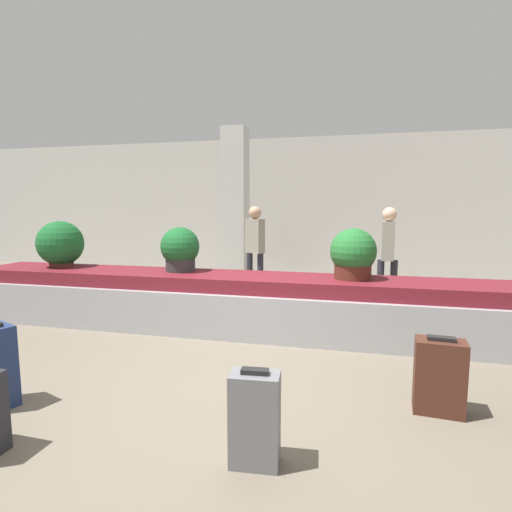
{
  "coord_description": "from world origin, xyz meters",
  "views": [
    {
      "loc": [
        1.16,
        -3.22,
        1.58
      ],
      "look_at": [
        0.0,
        1.63,
        0.97
      ],
      "focal_mm": 28.0,
      "sensor_mm": 36.0,
      "label": 1
    }
  ],
  "objects_px": {
    "suitcase_1": "(439,376)",
    "potted_plant_1": "(353,255)",
    "suitcase_2": "(255,419)",
    "potted_plant_0": "(180,249)",
    "potted_plant_2": "(60,244)",
    "pillar": "(235,207)",
    "traveler_1": "(255,243)",
    "traveler_0": "(388,249)"
  },
  "relations": [
    {
      "from": "potted_plant_2",
      "to": "traveler_1",
      "type": "bearing_deg",
      "value": 39.52
    },
    {
      "from": "suitcase_1",
      "to": "potted_plant_1",
      "type": "distance_m",
      "value": 1.98
    },
    {
      "from": "pillar",
      "to": "potted_plant_1",
      "type": "xyz_separation_m",
      "value": [
        2.39,
        -3.12,
        -0.58
      ]
    },
    {
      "from": "potted_plant_0",
      "to": "traveler_0",
      "type": "relative_size",
      "value": 0.38
    },
    {
      "from": "suitcase_1",
      "to": "traveler_0",
      "type": "distance_m",
      "value": 3.4
    },
    {
      "from": "suitcase_2",
      "to": "traveler_1",
      "type": "distance_m",
      "value": 4.88
    },
    {
      "from": "suitcase_2",
      "to": "potted_plant_0",
      "type": "height_order",
      "value": "potted_plant_0"
    },
    {
      "from": "suitcase_2",
      "to": "potted_plant_2",
      "type": "distance_m",
      "value": 4.54
    },
    {
      "from": "suitcase_2",
      "to": "pillar",
      "type": "bearing_deg",
      "value": 103.03
    },
    {
      "from": "potted_plant_1",
      "to": "suitcase_1",
      "type": "bearing_deg",
      "value": -68.96
    },
    {
      "from": "potted_plant_2",
      "to": "traveler_1",
      "type": "relative_size",
      "value": 0.42
    },
    {
      "from": "pillar",
      "to": "potted_plant_2",
      "type": "height_order",
      "value": "pillar"
    },
    {
      "from": "pillar",
      "to": "potted_plant_1",
      "type": "bearing_deg",
      "value": -52.54
    },
    {
      "from": "traveler_0",
      "to": "traveler_1",
      "type": "distance_m",
      "value": 2.29
    },
    {
      "from": "potted_plant_1",
      "to": "traveler_1",
      "type": "height_order",
      "value": "traveler_1"
    },
    {
      "from": "pillar",
      "to": "traveler_1",
      "type": "height_order",
      "value": "pillar"
    },
    {
      "from": "potted_plant_0",
      "to": "traveler_0",
      "type": "distance_m",
      "value": 3.21
    },
    {
      "from": "traveler_0",
      "to": "traveler_1",
      "type": "bearing_deg",
      "value": -94.54
    },
    {
      "from": "pillar",
      "to": "traveler_1",
      "type": "distance_m",
      "value": 1.44
    },
    {
      "from": "suitcase_2",
      "to": "potted_plant_2",
      "type": "relative_size",
      "value": 0.93
    },
    {
      "from": "potted_plant_1",
      "to": "potted_plant_0",
      "type": "bearing_deg",
      "value": 178.4
    },
    {
      "from": "suitcase_1",
      "to": "potted_plant_1",
      "type": "bearing_deg",
      "value": 116.02
    },
    {
      "from": "suitcase_1",
      "to": "pillar",
      "type": "bearing_deg",
      "value": 127.22
    },
    {
      "from": "potted_plant_2",
      "to": "traveler_0",
      "type": "bearing_deg",
      "value": 18.62
    },
    {
      "from": "suitcase_1",
      "to": "suitcase_2",
      "type": "relative_size",
      "value": 0.98
    },
    {
      "from": "pillar",
      "to": "traveler_0",
      "type": "height_order",
      "value": "pillar"
    },
    {
      "from": "pillar",
      "to": "traveler_1",
      "type": "xyz_separation_m",
      "value": [
        0.68,
        -1.09,
        -0.65
      ]
    },
    {
      "from": "suitcase_2",
      "to": "potted_plant_2",
      "type": "height_order",
      "value": "potted_plant_2"
    },
    {
      "from": "suitcase_1",
      "to": "suitcase_2",
      "type": "height_order",
      "value": "suitcase_2"
    },
    {
      "from": "pillar",
      "to": "suitcase_2",
      "type": "xyz_separation_m",
      "value": [
        1.82,
        -5.79,
        -1.3
      ]
    },
    {
      "from": "pillar",
      "to": "potted_plant_1",
      "type": "height_order",
      "value": "pillar"
    },
    {
      "from": "suitcase_1",
      "to": "traveler_0",
      "type": "height_order",
      "value": "traveler_0"
    },
    {
      "from": "suitcase_1",
      "to": "potted_plant_2",
      "type": "relative_size",
      "value": 0.91
    },
    {
      "from": "suitcase_2",
      "to": "potted_plant_2",
      "type": "bearing_deg",
      "value": 138.37
    },
    {
      "from": "pillar",
      "to": "potted_plant_1",
      "type": "distance_m",
      "value": 3.97
    },
    {
      "from": "pillar",
      "to": "potted_plant_0",
      "type": "xyz_separation_m",
      "value": [
        0.12,
        -3.06,
        -0.58
      ]
    },
    {
      "from": "suitcase_2",
      "to": "potted_plant_0",
      "type": "relative_size",
      "value": 1.03
    },
    {
      "from": "potted_plant_2",
      "to": "pillar",
      "type": "bearing_deg",
      "value": 60.56
    },
    {
      "from": "potted_plant_1",
      "to": "traveler_0",
      "type": "distance_m",
      "value": 1.7
    },
    {
      "from": "pillar",
      "to": "potted_plant_2",
      "type": "bearing_deg",
      "value": -119.44
    },
    {
      "from": "potted_plant_2",
      "to": "potted_plant_1",
      "type": "bearing_deg",
      "value": -0.46
    },
    {
      "from": "potted_plant_1",
      "to": "traveler_1",
      "type": "relative_size",
      "value": 0.38
    }
  ]
}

